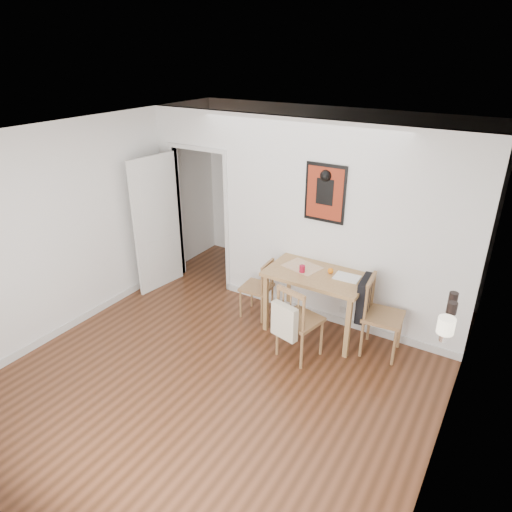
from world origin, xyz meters
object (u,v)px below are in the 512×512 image
Objects in this scene: red_glass at (302,269)px; mantel_lamp at (446,327)px; dining_table at (318,279)px; bookshelf at (253,209)px; ceramic_jar_b at (453,298)px; ceramic_jar_a at (452,308)px; chair_front at (299,320)px; chair_left at (257,288)px; fireplace at (443,368)px; orange_fruit at (331,271)px; notebook at (347,277)px; chair_right at (382,316)px.

mantel_lamp reaches higher than red_glass.
bookshelf is (-1.78, 1.36, 0.21)m from dining_table.
ceramic_jar_b is (-0.05, 0.69, -0.08)m from mantel_lamp.
dining_table is at bearing 143.92° from mantel_lamp.
mantel_lamp reaches higher than ceramic_jar_a.
chair_left is at bearing 150.10° from chair_front.
fireplace is (2.50, -0.71, 0.20)m from chair_left.
orange_fruit is at bearing 152.70° from ceramic_jar_a.
dining_table is 0.64× the size of bookshelf.
orange_fruit is (1.92, -1.31, -0.07)m from bookshelf.
chair_front is 3.17× the size of notebook.
notebook is at bearing 172.66° from chair_right.
fireplace is 1.56m from notebook.
orange_fruit reaches higher than notebook.
red_glass reaches higher than orange_fruit.
chair_left is 2.75× the size of notebook.
red_glass is (1.61, -1.46, -0.06)m from bookshelf.
chair_right is 3.22× the size of notebook.
mantel_lamp is (1.64, -1.20, 0.56)m from dining_table.
notebook is at bearing 149.11° from ceramic_jar_a.
chair_right is 1.26m from ceramic_jar_a.
red_glass is at bearing -164.48° from notebook.
red_glass is 0.83× the size of ceramic_jar_a.
chair_right is 9.13× the size of ceramic_jar_b.
chair_front is (-0.79, -0.57, -0.02)m from chair_right.
red_glass reaches higher than chair_left.
chair_right is 0.77× the size of fireplace.
bookshelf is 2.33m from orange_fruit.
red_glass is 1.29× the size of orange_fruit.
bookshelf is 6.36× the size of notebook.
chair_front is 0.67m from red_glass.
bookshelf is 20.84× the size of red_glass.
bookshelf reaches higher than mantel_lamp.
chair_front is (0.05, -0.59, -0.25)m from dining_table.
mantel_lamp is (1.29, -1.24, 0.45)m from notebook.
chair_right is at bearing -27.76° from bookshelf.
orange_fruit is at bearing 140.30° from mantel_lamp.
chair_front is 1.62m from fireplace.
fireplace is at bearing -25.48° from dining_table.
red_glass is (-1.83, 0.69, 0.27)m from fireplace.
bookshelf reaches higher than chair_right.
chair_front is 1.71m from ceramic_jar_b.
notebook is 1.84m from mantel_lamp.
chair_right is 13.63× the size of orange_fruit.
fireplace is (1.61, -0.20, 0.13)m from chair_front.
ceramic_jar_b is at bearing 94.11° from mantel_lamp.
chair_right is at bearing 138.38° from ceramic_jar_a.
ceramic_jar_b is (1.54, 0.08, 0.73)m from chair_front.
notebook is at bearing 6.61° from dining_table.
ceramic_jar_b is at bearing -10.07° from chair_left.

